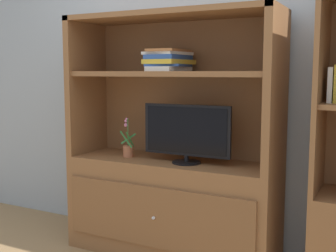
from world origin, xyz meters
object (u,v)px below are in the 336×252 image
Objects in this scene: potted_plant at (128,148)px; magazine_stack at (169,60)px; media_console at (172,181)px; tv_monitor at (186,133)px.

magazine_stack reaches higher than potted_plant.
potted_plant is at bearing -171.90° from media_console.
media_console is at bearing 8.10° from potted_plant.
tv_monitor is 0.52m from magazine_stack.
tv_monitor is 2.19× the size of potted_plant.
potted_plant is (-0.48, 0.01, -0.15)m from tv_monitor.
tv_monitor is at bearing -20.97° from media_console.
tv_monitor is at bearing -0.68° from potted_plant.
media_console is at bearing 10.03° from magazine_stack.
tv_monitor reaches higher than potted_plant.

